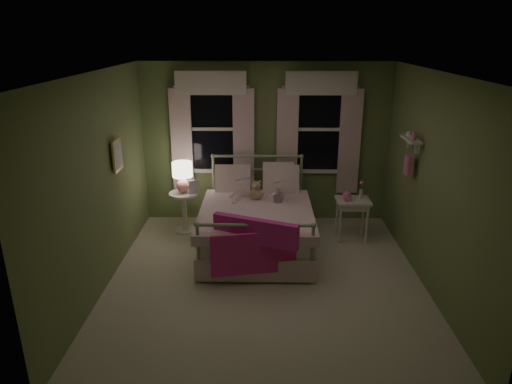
{
  "coord_description": "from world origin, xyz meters",
  "views": [
    {
      "loc": [
        -0.05,
        -5.15,
        3.03
      ],
      "look_at": [
        -0.13,
        0.59,
        1.0
      ],
      "focal_mm": 32.0,
      "sensor_mm": 36.0,
      "label": 1
    }
  ],
  "objects_px": {
    "nightstand_right": "(353,206)",
    "child_left": "(238,179)",
    "bed": "(257,225)",
    "teddy_bear": "(257,191)",
    "child_right": "(275,182)",
    "nightstand_left": "(184,206)",
    "table_lamp": "(183,174)"
  },
  "relations": [
    {
      "from": "nightstand_left",
      "to": "teddy_bear",
      "type": "bearing_deg",
      "value": -15.99
    },
    {
      "from": "child_left",
      "to": "teddy_bear",
      "type": "distance_m",
      "value": 0.35
    },
    {
      "from": "child_left",
      "to": "table_lamp",
      "type": "height_order",
      "value": "child_left"
    },
    {
      "from": "teddy_bear",
      "to": "nightstand_right",
      "type": "relative_size",
      "value": 0.48
    },
    {
      "from": "bed",
      "to": "nightstand_left",
      "type": "relative_size",
      "value": 3.13
    },
    {
      "from": "nightstand_left",
      "to": "table_lamp",
      "type": "bearing_deg",
      "value": -90.0
    },
    {
      "from": "child_right",
      "to": "nightstand_right",
      "type": "distance_m",
      "value": 1.22
    },
    {
      "from": "child_left",
      "to": "nightstand_right",
      "type": "xyz_separation_m",
      "value": [
        1.73,
        -0.09,
        -0.39
      ]
    },
    {
      "from": "bed",
      "to": "child_right",
      "type": "bearing_deg",
      "value": 57.61
    },
    {
      "from": "teddy_bear",
      "to": "nightstand_right",
      "type": "distance_m",
      "value": 1.47
    },
    {
      "from": "child_right",
      "to": "nightstand_left",
      "type": "bearing_deg",
      "value": -10.72
    },
    {
      "from": "bed",
      "to": "teddy_bear",
      "type": "relative_size",
      "value": 6.63
    },
    {
      "from": "nightstand_left",
      "to": "nightstand_right",
      "type": "height_order",
      "value": "same"
    },
    {
      "from": "table_lamp",
      "to": "nightstand_right",
      "type": "distance_m",
      "value": 2.64
    },
    {
      "from": "child_left",
      "to": "nightstand_right",
      "type": "height_order",
      "value": "child_left"
    },
    {
      "from": "bed",
      "to": "nightstand_right",
      "type": "xyz_separation_m",
      "value": [
        1.44,
        0.34,
        0.17
      ]
    },
    {
      "from": "nightstand_left",
      "to": "nightstand_right",
      "type": "distance_m",
      "value": 2.61
    },
    {
      "from": "bed",
      "to": "nightstand_right",
      "type": "height_order",
      "value": "bed"
    },
    {
      "from": "teddy_bear",
      "to": "table_lamp",
      "type": "height_order",
      "value": "table_lamp"
    },
    {
      "from": "bed",
      "to": "teddy_bear",
      "type": "xyz_separation_m",
      "value": [
        -0.01,
        0.27,
        0.42
      ]
    },
    {
      "from": "table_lamp",
      "to": "nightstand_right",
      "type": "bearing_deg",
      "value": -5.79
    },
    {
      "from": "child_right",
      "to": "bed",
      "type": "bearing_deg",
      "value": 53.69
    },
    {
      "from": "teddy_bear",
      "to": "nightstand_right",
      "type": "xyz_separation_m",
      "value": [
        1.45,
        0.07,
        -0.24
      ]
    },
    {
      "from": "teddy_bear",
      "to": "child_left",
      "type": "bearing_deg",
      "value": 150.5
    },
    {
      "from": "table_lamp",
      "to": "child_left",
      "type": "bearing_deg",
      "value": -11.11
    },
    {
      "from": "teddy_bear",
      "to": "nightstand_right",
      "type": "height_order",
      "value": "teddy_bear"
    },
    {
      "from": "child_right",
      "to": "nightstand_left",
      "type": "relative_size",
      "value": 0.99
    },
    {
      "from": "bed",
      "to": "table_lamp",
      "type": "height_order",
      "value": "bed"
    },
    {
      "from": "nightstand_right",
      "to": "child_left",
      "type": "bearing_deg",
      "value": 176.92
    },
    {
      "from": "nightstand_right",
      "to": "child_right",
      "type": "bearing_deg",
      "value": 175.45
    },
    {
      "from": "child_right",
      "to": "table_lamp",
      "type": "xyz_separation_m",
      "value": [
        -1.43,
        0.17,
        0.06
      ]
    },
    {
      "from": "teddy_bear",
      "to": "nightstand_left",
      "type": "relative_size",
      "value": 0.47
    }
  ]
}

